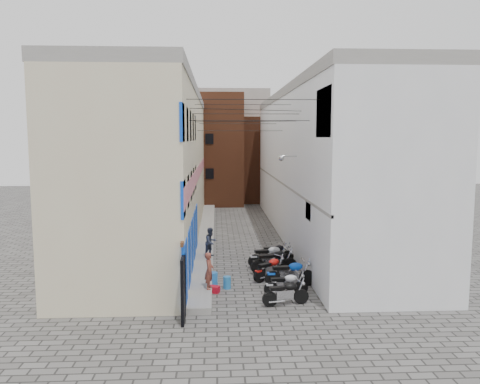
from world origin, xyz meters
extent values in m
plane|color=#514F4C|center=(0.00, 0.00, 0.00)|extent=(90.00, 90.00, 0.00)
cube|color=gray|center=(-2.05, 13.00, 0.12)|extent=(0.90, 26.00, 0.25)
cube|color=beige|center=(-5.00, 13.00, 4.25)|extent=(5.00, 26.00, 8.50)
cube|color=#D97A8A|center=(-2.54, 13.00, 4.00)|extent=(0.10, 26.00, 0.80)
cube|color=blue|center=(-2.53, 4.90, 1.30)|extent=(0.12, 10.20, 2.40)
cube|color=blue|center=(-2.55, 4.90, 5.30)|extent=(0.10, 10.20, 4.00)
cube|color=gray|center=(-5.00, 13.00, 8.75)|extent=(5.10, 26.00, 0.50)
cube|color=black|center=(-2.52, -0.40, 1.10)|extent=(0.10, 1.20, 2.20)
cube|color=silver|center=(5.00, 13.00, 4.25)|extent=(5.00, 26.00, 8.50)
cube|color=blue|center=(2.55, 1.50, 7.00)|extent=(0.10, 2.40, 1.80)
cube|color=white|center=(2.56, 4.00, 3.00)|extent=(0.08, 1.00, 0.70)
cylinder|color=#B2B2B7|center=(2.15, 7.00, 5.20)|extent=(0.80, 0.06, 0.06)
sphere|color=#B2B2B7|center=(1.75, 7.00, 5.10)|extent=(0.28, 0.28, 0.28)
cube|color=gray|center=(5.00, 13.00, 8.75)|extent=(5.10, 26.00, 0.50)
cube|color=gray|center=(2.54, 13.00, 3.40)|extent=(0.10, 26.00, 0.12)
cube|color=brown|center=(-2.00, 28.00, 5.00)|extent=(6.00, 6.00, 10.00)
cube|color=brown|center=(3.00, 30.00, 4.00)|extent=(5.00, 6.00, 8.00)
cube|color=gray|center=(0.00, 34.00, 5.50)|extent=(8.00, 5.00, 11.00)
cube|color=black|center=(0.00, 25.20, 1.20)|extent=(2.00, 0.30, 2.40)
cylinder|color=black|center=(0.00, 2.00, 7.50)|extent=(5.20, 0.02, 0.02)
cylinder|color=black|center=(0.00, 4.00, 6.80)|extent=(5.20, 0.02, 0.02)
cylinder|color=black|center=(0.00, 6.50, 7.20)|extent=(5.20, 0.02, 0.02)
cylinder|color=black|center=(0.00, 9.00, 7.80)|extent=(5.20, 0.02, 0.02)
cylinder|color=black|center=(0.00, 12.00, 6.50)|extent=(5.20, 0.02, 0.02)
cylinder|color=black|center=(0.00, 15.00, 7.00)|extent=(5.20, 0.02, 0.02)
cylinder|color=black|center=(0.00, 5.00, 7.30)|extent=(5.65, 2.07, 0.02)
cylinder|color=black|center=(0.00, 8.00, 6.90)|extent=(5.80, 1.58, 0.02)
imported|color=brown|center=(-1.70, 2.13, 0.97)|extent=(0.42, 0.57, 1.43)
imported|color=#2D3244|center=(-1.70, 7.11, 0.97)|extent=(0.88, 0.88, 1.44)
cylinder|color=#267AC1|center=(-1.00, 2.87, 0.25)|extent=(0.36, 0.36, 0.50)
cylinder|color=blue|center=(-1.55, 3.26, 0.28)|extent=(0.41, 0.41, 0.56)
cube|color=#B10C1F|center=(-1.52, 2.39, 0.13)|extent=(0.50, 0.44, 0.26)
camera|label=1|loc=(-1.39, -15.54, 6.08)|focal=35.00mm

